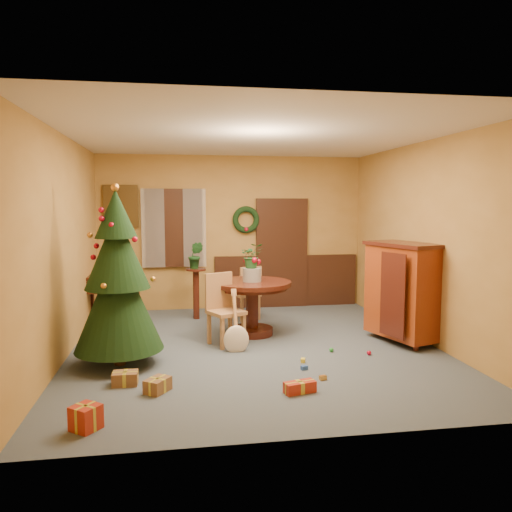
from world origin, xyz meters
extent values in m
plane|color=#374051|center=(0.00, 0.00, 0.00)|extent=(5.50, 5.50, 0.00)
plane|color=silver|center=(0.00, 0.00, 2.90)|extent=(5.50, 5.50, 0.00)
plane|color=olive|center=(0.00, 2.75, 1.45)|extent=(5.00, 0.00, 5.00)
plane|color=olive|center=(0.00, -2.75, 1.45)|extent=(5.00, 0.00, 5.00)
plane|color=olive|center=(-2.50, 0.00, 1.45)|extent=(0.00, 5.50, 5.50)
plane|color=olive|center=(2.50, 0.00, 1.45)|extent=(0.00, 5.50, 5.50)
cube|color=black|center=(1.05, 2.71, 0.50)|extent=(2.80, 0.06, 1.00)
cube|color=black|center=(0.95, 2.70, 1.05)|extent=(1.00, 0.08, 2.10)
cube|color=white|center=(0.95, 2.73, 1.00)|extent=(0.80, 0.03, 1.90)
cube|color=black|center=(-1.10, 2.70, 1.55)|extent=(1.05, 0.08, 1.45)
cube|color=white|center=(-1.10, 2.73, 1.55)|extent=(0.88, 0.03, 1.25)
cube|color=white|center=(-1.48, 2.65, 1.55)|extent=(0.42, 0.02, 1.45)
cube|color=white|center=(-0.72, 2.65, 1.55)|extent=(0.42, 0.02, 1.45)
torus|color=black|center=(0.25, 2.67, 1.70)|extent=(0.51, 0.11, 0.51)
cube|color=#4C3819|center=(-2.05, 2.71, 1.95)|extent=(0.62, 0.05, 0.78)
cube|color=gray|center=(-2.05, 2.74, 1.95)|extent=(0.48, 0.02, 0.62)
cylinder|color=black|center=(0.06, 0.71, 0.79)|extent=(1.20, 1.20, 0.06)
cylinder|color=black|center=(0.06, 0.71, 0.73)|extent=(1.07, 1.07, 0.04)
cylinder|color=black|center=(0.06, 0.71, 0.41)|extent=(0.19, 0.19, 0.66)
cylinder|color=black|center=(0.06, 0.71, 0.05)|extent=(0.64, 0.64, 0.11)
cylinder|color=slate|center=(0.06, 0.71, 0.93)|extent=(0.28, 0.28, 0.20)
imported|color=#1E4C23|center=(0.06, 0.71, 1.22)|extent=(0.34, 0.30, 0.38)
cube|color=brown|center=(-0.38, 0.22, 0.47)|extent=(0.59, 0.59, 0.05)
cube|color=brown|center=(-0.47, 0.39, 0.75)|extent=(0.41, 0.23, 0.52)
cube|color=brown|center=(-0.30, 0.45, 0.22)|extent=(0.06, 0.06, 0.45)
cube|color=brown|center=(-0.62, 0.30, 0.22)|extent=(0.06, 0.06, 0.45)
cube|color=brown|center=(-0.15, 0.14, 0.22)|extent=(0.06, 0.06, 0.45)
cube|color=brown|center=(-0.46, -0.02, 0.22)|extent=(0.06, 0.06, 0.45)
cube|color=brown|center=(0.12, 1.77, 0.43)|extent=(0.52, 0.52, 0.05)
cube|color=brown|center=(0.18, 1.59, 0.69)|extent=(0.39, 0.17, 0.48)
cube|color=brown|center=(0.02, 1.56, 0.21)|extent=(0.06, 0.06, 0.41)
cube|color=brown|center=(0.33, 1.67, 0.21)|extent=(0.06, 0.06, 0.41)
cube|color=brown|center=(-0.09, 1.86, 0.21)|extent=(0.06, 0.06, 0.41)
cube|color=brown|center=(0.22, 1.98, 0.21)|extent=(0.06, 0.06, 0.41)
cylinder|color=black|center=(-0.74, 1.91, 0.43)|extent=(0.11, 0.11, 0.86)
cylinder|color=black|center=(-0.74, 1.91, 0.87)|extent=(0.34, 0.34, 0.03)
imported|color=#19471E|center=(-0.74, 1.91, 1.12)|extent=(0.31, 0.27, 0.47)
cylinder|color=#382111|center=(-1.78, -0.45, 0.12)|extent=(0.14, 0.14, 0.24)
cone|color=black|center=(-1.78, -0.45, 0.84)|extent=(1.09, 1.09, 1.29)
cone|color=black|center=(-1.78, -0.45, 1.44)|extent=(0.79, 0.79, 0.94)
cone|color=black|center=(-1.78, -0.45, 1.88)|extent=(0.51, 0.51, 0.59)
sphere|color=orange|center=(-1.78, -0.45, 2.20)|extent=(0.10, 0.10, 0.10)
cube|color=black|center=(-2.14, 1.66, 0.79)|extent=(1.01, 0.66, 0.05)
cube|color=black|center=(-2.14, 1.66, 0.65)|extent=(0.94, 0.61, 0.20)
cube|color=black|center=(-2.53, 1.66, 0.38)|extent=(0.13, 0.33, 0.76)
cube|color=black|center=(-1.74, 1.66, 0.38)|extent=(0.13, 0.33, 0.76)
cube|color=#5C1B0A|center=(2.15, -0.03, 0.74)|extent=(0.83, 1.17, 1.32)
cube|color=black|center=(2.15, -0.03, 1.42)|extent=(0.91, 1.25, 0.05)
cylinder|color=black|center=(2.15, -0.48, 0.05)|extent=(0.07, 0.07, 0.10)
cylinder|color=black|center=(2.15, 0.41, 0.05)|extent=(0.07, 0.07, 0.10)
cube|color=brown|center=(-1.65, -1.18, 0.07)|extent=(0.28, 0.20, 0.15)
cube|color=gold|center=(-1.65, -1.18, 0.07)|extent=(0.28, 0.03, 0.15)
cube|color=gold|center=(-1.65, -1.18, 0.07)|extent=(0.04, 0.20, 0.15)
cube|color=#A42915|center=(-1.89, -2.26, 0.11)|extent=(0.31, 0.31, 0.22)
cube|color=gold|center=(-1.89, -2.26, 0.11)|extent=(0.19, 0.16, 0.22)
cube|color=gold|center=(-1.89, -2.26, 0.11)|extent=(0.16, 0.19, 0.22)
cube|color=brown|center=(-1.29, -1.45, 0.07)|extent=(0.31, 0.33, 0.15)
cube|color=gold|center=(-1.29, -1.45, 0.07)|extent=(0.18, 0.24, 0.15)
cube|color=gold|center=(-1.29, -1.45, 0.07)|extent=(0.18, 0.14, 0.15)
cube|color=#A42915|center=(0.20, -1.71, 0.06)|extent=(0.36, 0.22, 0.12)
cube|color=gold|center=(0.20, -1.71, 0.06)|extent=(0.34, 0.11, 0.12)
cube|color=gold|center=(0.20, -1.71, 0.06)|extent=(0.08, 0.15, 0.12)
cube|color=#244A9E|center=(0.44, -1.01, 0.03)|extent=(0.09, 0.07, 0.05)
sphere|color=#25892F|center=(0.98, -0.37, 0.03)|extent=(0.06, 0.06, 0.06)
cube|color=yellow|center=(0.49, -0.73, 0.03)|extent=(0.08, 0.09, 0.05)
sphere|color=red|center=(1.44, -0.58, 0.03)|extent=(0.06, 0.06, 0.06)
cube|color=orange|center=(0.56, -1.38, 0.03)|extent=(0.09, 0.07, 0.05)
camera|label=1|loc=(-1.07, -6.69, 2.00)|focal=35.00mm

